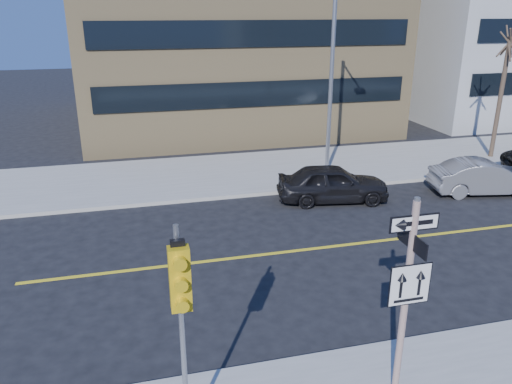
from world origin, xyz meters
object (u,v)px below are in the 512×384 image
object	(u,v)px
traffic_signal	(181,296)
parked_car_b	(484,177)
parked_car_a	(333,183)
street_tree_west	(509,46)
streetlight_a	(334,69)
sign_pole	(407,291)

from	to	relation	value
traffic_signal	parked_car_b	world-z (taller)	traffic_signal
parked_car_a	street_tree_west	size ratio (longest dim) A/B	0.68
parked_car_b	streetlight_a	size ratio (longest dim) A/B	0.53
traffic_signal	parked_car_b	xyz separation A→B (m)	(13.29, 9.73, -2.33)
parked_car_a	streetlight_a	size ratio (longest dim) A/B	0.54
street_tree_west	parked_car_a	bearing A→B (deg)	-160.85
street_tree_west	streetlight_a	bearing A→B (deg)	-176.55
parked_car_a	streetlight_a	xyz separation A→B (m)	(1.04, 2.94, 4.02)
traffic_signal	parked_car_b	size ratio (longest dim) A/B	0.94
traffic_signal	streetlight_a	bearing A→B (deg)	59.20
sign_pole	parked_car_a	distance (m)	10.88
streetlight_a	sign_pole	bearing A→B (deg)	-106.77
traffic_signal	streetlight_a	size ratio (longest dim) A/B	0.50
streetlight_a	street_tree_west	distance (m)	9.05
parked_car_a	parked_car_b	distance (m)	6.37
parked_car_b	traffic_signal	bearing A→B (deg)	137.40
parked_car_a	street_tree_west	xyz separation A→B (m)	(10.04, 3.49, 4.79)
sign_pole	street_tree_west	xyz separation A→B (m)	(13.00, 13.81, 3.09)
parked_car_a	streetlight_a	world-z (taller)	streetlight_a
traffic_signal	parked_car_a	size ratio (longest dim) A/B	0.93
parked_car_b	street_tree_west	xyz separation A→B (m)	(3.71, 4.23, 4.82)
parked_car_b	sign_pole	bearing A→B (deg)	147.08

